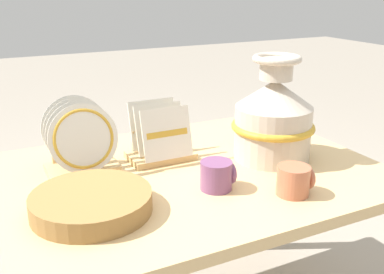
{
  "coord_description": "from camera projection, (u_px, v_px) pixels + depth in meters",
  "views": [
    {
      "loc": [
        -0.59,
        -1.18,
        1.24
      ],
      "look_at": [
        0.0,
        0.0,
        0.78
      ],
      "focal_mm": 42.0,
      "sensor_mm": 36.0,
      "label": 1
    }
  ],
  "objects": [
    {
      "name": "wicker_charger_stack",
      "position": [
        92.0,
        202.0,
        1.16
      ],
      "size": [
        0.31,
        0.31,
        0.05
      ],
      "color": "olive",
      "rests_on": "display_table"
    },
    {
      "name": "mug_terracotta_glaze",
      "position": [
        295.0,
        180.0,
        1.25
      ],
      "size": [
        0.1,
        0.09,
        0.08
      ],
      "color": "#B76647",
      "rests_on": "display_table"
    },
    {
      "name": "ceramic_vase",
      "position": [
        273.0,
        117.0,
        1.48
      ],
      "size": [
        0.28,
        0.28,
        0.35
      ],
      "color": "beige",
      "rests_on": "display_table"
    },
    {
      "name": "dish_rack_square_plates",
      "position": [
        160.0,
        143.0,
        1.5
      ],
      "size": [
        0.22,
        0.17,
        0.19
      ],
      "color": "tan",
      "rests_on": "display_table"
    },
    {
      "name": "dish_rack_round_plates",
      "position": [
        81.0,
        144.0,
        1.38
      ],
      "size": [
        0.22,
        0.18,
        0.23
      ],
      "color": "tan",
      "rests_on": "display_table"
    },
    {
      "name": "display_table",
      "position": [
        192.0,
        192.0,
        1.46
      ],
      "size": [
        1.17,
        0.87,
        0.67
      ],
      "color": "tan",
      "rests_on": "ground_plane"
    },
    {
      "name": "mug_plum_glaze",
      "position": [
        217.0,
        175.0,
        1.29
      ],
      "size": [
        0.1,
        0.09,
        0.08
      ],
      "color": "#7A4770",
      "rests_on": "display_table"
    }
  ]
}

